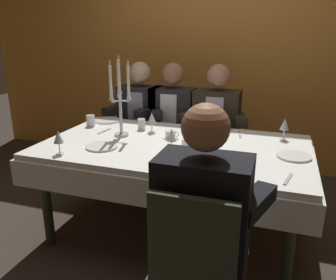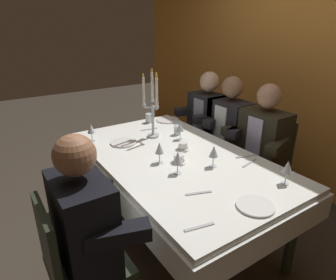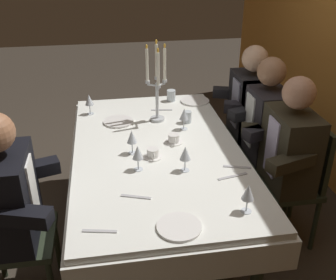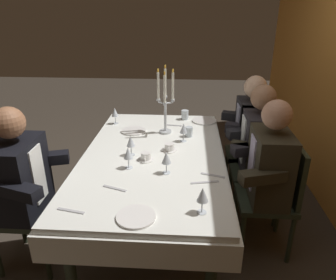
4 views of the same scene
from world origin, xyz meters
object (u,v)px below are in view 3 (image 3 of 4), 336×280
at_px(candelabra, 157,85).
at_px(wine_glass_3, 248,193).
at_px(wine_glass_4, 89,100).
at_px(seated_diner_1, 266,122).
at_px(wine_glass_1, 185,154).
at_px(water_tumbler_0, 187,117).
at_px(wine_glass_5, 184,115).
at_px(dinner_plate_0, 118,122).
at_px(dinner_plate_1, 195,101).
at_px(coffee_cup_0, 174,139).
at_px(wine_glass_0, 132,137).
at_px(wine_glass_2, 138,153).
at_px(coffee_cup_1, 153,154).
at_px(seated_diner_3, 7,198).
at_px(seated_diner_2, 291,149).
at_px(water_tumbler_1, 171,96).
at_px(dinner_plate_2, 179,227).
at_px(dining_table, 157,164).
at_px(seated_diner_0, 251,105).

xyz_separation_m(candelabra, wine_glass_3, (1.20, 0.29, -0.17)).
relative_size(wine_glass_4, seated_diner_1, 0.13).
relative_size(wine_glass_1, water_tumbler_0, 1.82).
bearing_deg(wine_glass_5, dinner_plate_0, -112.82).
relative_size(dinner_plate_1, wine_glass_1, 1.48).
height_order(water_tumbler_0, coffee_cup_0, water_tumbler_0).
relative_size(dinner_plate_1, wine_glass_0, 1.48).
distance_m(dinner_plate_0, coffee_cup_0, 0.53).
bearing_deg(wine_glass_2, coffee_cup_1, 141.66).
relative_size(wine_glass_1, seated_diner_3, 0.13).
bearing_deg(seated_diner_2, wine_glass_0, -95.83).
xyz_separation_m(wine_glass_2, water_tumbler_1, (-1.08, 0.39, -0.07)).
bearing_deg(wine_glass_5, seated_diner_1, 92.72).
bearing_deg(wine_glass_3, wine_glass_4, -150.24).
bearing_deg(dinner_plate_2, coffee_cup_1, -177.15).
height_order(wine_glass_5, seated_diner_1, seated_diner_1).
height_order(wine_glass_3, water_tumbler_0, wine_glass_3).
height_order(water_tumbler_1, seated_diner_1, seated_diner_1).
height_order(wine_glass_0, water_tumbler_0, wine_glass_0).
bearing_deg(seated_diner_2, coffee_cup_0, -105.50).
distance_m(dining_table, wine_glass_4, 0.83).
bearing_deg(wine_glass_1, wine_glass_5, 169.19).
height_order(wine_glass_0, wine_glass_5, same).
relative_size(wine_glass_2, seated_diner_2, 0.13).
distance_m(dinner_plate_0, seated_diner_2, 1.27).
distance_m(seated_diner_2, seated_diner_3, 1.79).
bearing_deg(wine_glass_0, water_tumbler_0, 132.33).
bearing_deg(dinner_plate_2, candelabra, 176.73).
bearing_deg(wine_glass_5, coffee_cup_1, -36.60).
xyz_separation_m(candelabra, coffee_cup_0, (0.39, 0.06, -0.25)).
distance_m(dinner_plate_0, dinner_plate_2, 1.30).
distance_m(dinner_plate_0, wine_glass_5, 0.52).
xyz_separation_m(wine_glass_2, seated_diner_3, (0.17, -0.74, -0.12)).
bearing_deg(seated_diner_2, wine_glass_5, -122.02).
distance_m(wine_glass_1, water_tumbler_1, 1.14).
relative_size(wine_glass_5, water_tumbler_0, 1.82).
bearing_deg(seated_diner_3, seated_diner_2, 98.81).
bearing_deg(wine_glass_4, water_tumbler_1, 104.20).
bearing_deg(wine_glass_1, water_tumbler_0, 167.08).
bearing_deg(coffee_cup_0, seated_diner_1, 106.61).
bearing_deg(seated_diner_0, seated_diner_2, 0.00).
height_order(seated_diner_2, seated_diner_3, same).
xyz_separation_m(wine_glass_1, seated_diner_1, (-0.60, 0.76, -0.12)).
relative_size(wine_glass_3, coffee_cup_1, 1.24).
height_order(dining_table, dinner_plate_0, dinner_plate_0).
height_order(seated_diner_1, seated_diner_2, same).
bearing_deg(wine_glass_0, wine_glass_5, 126.58).
relative_size(dinner_plate_0, wine_glass_1, 1.39).
bearing_deg(seated_diner_1, wine_glass_0, -72.60).
distance_m(dinner_plate_2, wine_glass_3, 0.39).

